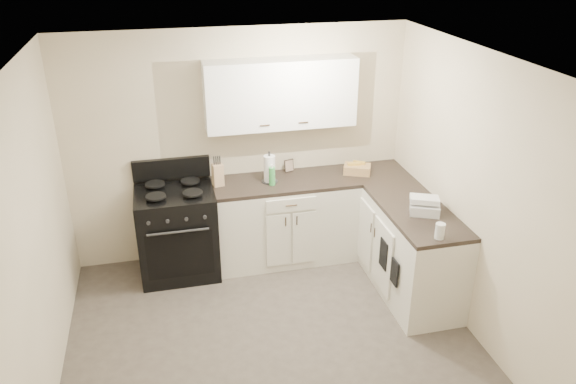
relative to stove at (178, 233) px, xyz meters
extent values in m
plane|color=#473F38|center=(0.73, -1.48, -0.46)|extent=(3.60, 3.60, 0.00)
plane|color=white|center=(0.73, -1.48, 2.04)|extent=(3.60, 3.60, 0.00)
plane|color=beige|center=(0.73, 0.32, 0.79)|extent=(3.60, 0.00, 3.60)
plane|color=beige|center=(2.53, -1.48, 0.79)|extent=(0.00, 3.60, 3.60)
plane|color=beige|center=(-1.07, -1.48, 0.79)|extent=(0.00, 3.60, 3.60)
cube|color=silver|center=(1.16, 0.02, -0.01)|extent=(1.55, 0.60, 0.90)
cube|color=silver|center=(2.23, -0.63, -0.01)|extent=(0.60, 1.90, 0.90)
cube|color=black|center=(1.16, 0.02, 0.46)|extent=(1.55, 0.60, 0.04)
cube|color=black|center=(2.23, -0.63, 0.46)|extent=(0.60, 1.90, 0.04)
cube|color=white|center=(1.16, 0.18, 1.38)|extent=(1.55, 0.30, 0.70)
cube|color=black|center=(0.00, 0.00, 0.00)|extent=(0.80, 0.68, 0.97)
cube|color=tan|center=(0.46, 0.06, 0.60)|extent=(0.12, 0.12, 0.24)
cylinder|color=white|center=(1.00, 0.03, 0.63)|extent=(0.16, 0.16, 0.29)
cylinder|color=green|center=(1.01, -0.05, 0.58)|extent=(0.08, 0.08, 0.20)
cube|color=black|center=(1.26, 0.26, 0.55)|extent=(0.11, 0.06, 0.14)
cube|color=tan|center=(1.97, 0.03, 0.53)|extent=(0.34, 0.29, 0.09)
cube|color=white|center=(2.27, -0.99, 0.53)|extent=(0.34, 0.33, 0.10)
cylinder|color=silver|center=(2.18, -1.48, 0.55)|extent=(0.11, 0.11, 0.14)
cube|color=black|center=(1.91, -1.25, 0.02)|extent=(0.02, 0.14, 0.25)
cube|color=black|center=(1.91, -0.98, 0.06)|extent=(0.02, 0.17, 0.29)
camera|label=1|loc=(-0.06, -5.27, 2.90)|focal=35.00mm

